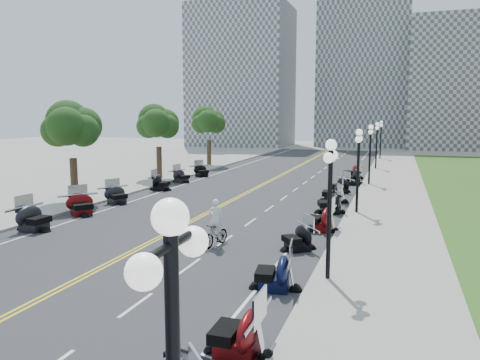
% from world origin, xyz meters
% --- Properties ---
extents(ground, '(160.00, 160.00, 0.00)m').
position_xyz_m(ground, '(0.00, 0.00, 0.00)').
color(ground, gray).
extents(road, '(16.00, 90.00, 0.01)m').
position_xyz_m(road, '(0.00, 10.00, 0.00)').
color(road, '#333335').
rests_on(road, ground).
extents(centerline_yellow_a, '(0.12, 90.00, 0.00)m').
position_xyz_m(centerline_yellow_a, '(-0.12, 10.00, 0.01)').
color(centerline_yellow_a, yellow).
rests_on(centerline_yellow_a, road).
extents(centerline_yellow_b, '(0.12, 90.00, 0.00)m').
position_xyz_m(centerline_yellow_b, '(0.12, 10.00, 0.01)').
color(centerline_yellow_b, yellow).
rests_on(centerline_yellow_b, road).
extents(edge_line_north, '(0.12, 90.00, 0.00)m').
position_xyz_m(edge_line_north, '(6.40, 10.00, 0.01)').
color(edge_line_north, white).
rests_on(edge_line_north, road).
extents(edge_line_south, '(0.12, 90.00, 0.00)m').
position_xyz_m(edge_line_south, '(-6.40, 10.00, 0.01)').
color(edge_line_south, white).
rests_on(edge_line_south, road).
extents(lane_dash_3, '(0.12, 2.00, 0.00)m').
position_xyz_m(lane_dash_3, '(3.20, -12.00, 0.01)').
color(lane_dash_3, white).
rests_on(lane_dash_3, road).
extents(lane_dash_4, '(0.12, 2.00, 0.00)m').
position_xyz_m(lane_dash_4, '(3.20, -8.00, 0.01)').
color(lane_dash_4, white).
rests_on(lane_dash_4, road).
extents(lane_dash_5, '(0.12, 2.00, 0.00)m').
position_xyz_m(lane_dash_5, '(3.20, -4.00, 0.01)').
color(lane_dash_5, white).
rests_on(lane_dash_5, road).
extents(lane_dash_6, '(0.12, 2.00, 0.00)m').
position_xyz_m(lane_dash_6, '(3.20, 0.00, 0.01)').
color(lane_dash_6, white).
rests_on(lane_dash_6, road).
extents(lane_dash_7, '(0.12, 2.00, 0.00)m').
position_xyz_m(lane_dash_7, '(3.20, 4.00, 0.01)').
color(lane_dash_7, white).
rests_on(lane_dash_7, road).
extents(lane_dash_8, '(0.12, 2.00, 0.00)m').
position_xyz_m(lane_dash_8, '(3.20, 8.00, 0.01)').
color(lane_dash_8, white).
rests_on(lane_dash_8, road).
extents(lane_dash_9, '(0.12, 2.00, 0.00)m').
position_xyz_m(lane_dash_9, '(3.20, 12.00, 0.01)').
color(lane_dash_9, white).
rests_on(lane_dash_9, road).
extents(lane_dash_10, '(0.12, 2.00, 0.00)m').
position_xyz_m(lane_dash_10, '(3.20, 16.00, 0.01)').
color(lane_dash_10, white).
rests_on(lane_dash_10, road).
extents(lane_dash_11, '(0.12, 2.00, 0.00)m').
position_xyz_m(lane_dash_11, '(3.20, 20.00, 0.01)').
color(lane_dash_11, white).
rests_on(lane_dash_11, road).
extents(lane_dash_12, '(0.12, 2.00, 0.00)m').
position_xyz_m(lane_dash_12, '(3.20, 24.00, 0.01)').
color(lane_dash_12, white).
rests_on(lane_dash_12, road).
extents(lane_dash_13, '(0.12, 2.00, 0.00)m').
position_xyz_m(lane_dash_13, '(3.20, 28.00, 0.01)').
color(lane_dash_13, white).
rests_on(lane_dash_13, road).
extents(lane_dash_14, '(0.12, 2.00, 0.00)m').
position_xyz_m(lane_dash_14, '(3.20, 32.00, 0.01)').
color(lane_dash_14, white).
rests_on(lane_dash_14, road).
extents(lane_dash_15, '(0.12, 2.00, 0.00)m').
position_xyz_m(lane_dash_15, '(3.20, 36.00, 0.01)').
color(lane_dash_15, white).
rests_on(lane_dash_15, road).
extents(lane_dash_16, '(0.12, 2.00, 0.00)m').
position_xyz_m(lane_dash_16, '(3.20, 40.00, 0.01)').
color(lane_dash_16, white).
rests_on(lane_dash_16, road).
extents(lane_dash_17, '(0.12, 2.00, 0.00)m').
position_xyz_m(lane_dash_17, '(3.20, 44.00, 0.01)').
color(lane_dash_17, white).
rests_on(lane_dash_17, road).
extents(lane_dash_18, '(0.12, 2.00, 0.00)m').
position_xyz_m(lane_dash_18, '(3.20, 48.00, 0.01)').
color(lane_dash_18, white).
rests_on(lane_dash_18, road).
extents(lane_dash_19, '(0.12, 2.00, 0.00)m').
position_xyz_m(lane_dash_19, '(3.20, 52.00, 0.01)').
color(lane_dash_19, white).
rests_on(lane_dash_19, road).
extents(sidewalk_north, '(5.00, 90.00, 0.15)m').
position_xyz_m(sidewalk_north, '(10.50, 10.00, 0.07)').
color(sidewalk_north, '#9E9991').
rests_on(sidewalk_north, ground).
extents(sidewalk_south, '(5.00, 90.00, 0.15)m').
position_xyz_m(sidewalk_south, '(-10.50, 10.00, 0.07)').
color(sidewalk_south, '#9E9991').
rests_on(sidewalk_south, ground).
extents(distant_block_a, '(18.00, 14.00, 26.00)m').
position_xyz_m(distant_block_a, '(-18.00, 62.00, 13.00)').
color(distant_block_a, gray).
rests_on(distant_block_a, ground).
extents(distant_block_b, '(16.00, 12.00, 30.00)m').
position_xyz_m(distant_block_b, '(4.00, 68.00, 15.00)').
color(distant_block_b, gray).
rests_on(distant_block_b, ground).
extents(distant_block_c, '(20.00, 14.00, 22.00)m').
position_xyz_m(distant_block_c, '(22.00, 65.00, 11.00)').
color(distant_block_c, gray).
rests_on(distant_block_c, ground).
extents(street_lamp_1, '(0.50, 1.20, 4.90)m').
position_xyz_m(street_lamp_1, '(8.60, -8.00, 2.60)').
color(street_lamp_1, black).
rests_on(street_lamp_1, sidewalk_north).
extents(street_lamp_2, '(0.50, 1.20, 4.90)m').
position_xyz_m(street_lamp_2, '(8.60, 4.00, 2.60)').
color(street_lamp_2, black).
rests_on(street_lamp_2, sidewalk_north).
extents(street_lamp_3, '(0.50, 1.20, 4.90)m').
position_xyz_m(street_lamp_3, '(8.60, 16.00, 2.60)').
color(street_lamp_3, black).
rests_on(street_lamp_3, sidewalk_north).
extents(street_lamp_4, '(0.50, 1.20, 4.90)m').
position_xyz_m(street_lamp_4, '(8.60, 28.00, 2.60)').
color(street_lamp_4, black).
rests_on(street_lamp_4, sidewalk_north).
extents(street_lamp_5, '(0.50, 1.20, 4.90)m').
position_xyz_m(street_lamp_5, '(8.60, 40.00, 2.60)').
color(street_lamp_5, black).
rests_on(street_lamp_5, sidewalk_north).
extents(tree_2, '(4.80, 4.80, 9.20)m').
position_xyz_m(tree_2, '(-10.00, 2.00, 4.75)').
color(tree_2, '#235619').
rests_on(tree_2, sidewalk_south).
extents(tree_3, '(4.80, 4.80, 9.20)m').
position_xyz_m(tree_3, '(-10.00, 14.00, 4.75)').
color(tree_3, '#235619').
rests_on(tree_3, sidewalk_south).
extents(tree_4, '(4.80, 4.80, 9.20)m').
position_xyz_m(tree_4, '(-10.00, 26.00, 4.75)').
color(tree_4, '#235619').
rests_on(tree_4, sidewalk_south).
extents(motorcycle_n_2, '(1.99, 1.99, 1.38)m').
position_xyz_m(motorcycle_n_2, '(7.22, -13.88, 0.69)').
color(motorcycle_n_2, '#590A0C').
rests_on(motorcycle_n_2, road).
extents(motorcycle_n_3, '(2.21, 2.21, 1.36)m').
position_xyz_m(motorcycle_n_3, '(6.97, -9.31, 0.68)').
color(motorcycle_n_3, black).
rests_on(motorcycle_n_3, road).
extents(motorcycle_n_4, '(2.54, 2.54, 1.27)m').
position_xyz_m(motorcycle_n_4, '(6.78, -4.47, 0.63)').
color(motorcycle_n_4, black).
rests_on(motorcycle_n_4, road).
extents(motorcycle_n_5, '(2.18, 2.18, 1.44)m').
position_xyz_m(motorcycle_n_5, '(7.19, -0.72, 0.72)').
color(motorcycle_n_5, '#590A0C').
rests_on(motorcycle_n_5, road).
extents(motorcycle_n_6, '(2.62, 2.62, 1.45)m').
position_xyz_m(motorcycle_n_6, '(7.02, 3.80, 0.73)').
color(motorcycle_n_6, black).
rests_on(motorcycle_n_6, road).
extents(motorcycle_n_7, '(2.28, 2.28, 1.53)m').
position_xyz_m(motorcycle_n_7, '(6.74, 7.48, 0.77)').
color(motorcycle_n_7, black).
rests_on(motorcycle_n_7, road).
extents(motorcycle_n_8, '(2.69, 2.69, 1.33)m').
position_xyz_m(motorcycle_n_8, '(6.73, 11.45, 0.67)').
color(motorcycle_n_8, black).
rests_on(motorcycle_n_8, road).
extents(motorcycle_n_9, '(2.58, 2.58, 1.43)m').
position_xyz_m(motorcycle_n_9, '(7.22, 16.16, 0.72)').
color(motorcycle_n_9, black).
rests_on(motorcycle_n_9, road).
extents(motorcycle_n_10, '(2.81, 2.81, 1.50)m').
position_xyz_m(motorcycle_n_10, '(6.91, 19.76, 0.75)').
color(motorcycle_n_10, '#590A0C').
rests_on(motorcycle_n_10, road).
extents(motorcycle_s_4, '(2.24, 2.24, 1.49)m').
position_xyz_m(motorcycle_s_4, '(-6.73, -5.41, 0.75)').
color(motorcycle_s_4, black).
rests_on(motorcycle_s_4, road).
extents(motorcycle_s_5, '(2.85, 2.85, 1.43)m').
position_xyz_m(motorcycle_s_5, '(-6.85, -1.46, 0.71)').
color(motorcycle_s_5, '#590A0C').
rests_on(motorcycle_s_5, road).
extents(motorcycle_s_6, '(2.59, 2.59, 1.33)m').
position_xyz_m(motorcycle_s_6, '(-6.92, 2.34, 0.67)').
color(motorcycle_s_6, black).
rests_on(motorcycle_s_6, road).
extents(motorcycle_s_7, '(2.09, 2.09, 1.35)m').
position_xyz_m(motorcycle_s_7, '(-6.78, 8.21, 0.68)').
color(motorcycle_s_7, black).
rests_on(motorcycle_s_7, road).
extents(motorcycle_s_8, '(2.27, 2.27, 1.30)m').
position_xyz_m(motorcycle_s_8, '(-7.10, 12.60, 0.65)').
color(motorcycle_s_8, black).
rests_on(motorcycle_s_8, road).
extents(motorcycle_s_9, '(2.52, 2.52, 1.27)m').
position_xyz_m(motorcycle_s_9, '(-6.99, 16.84, 0.63)').
color(motorcycle_s_9, black).
rests_on(motorcycle_s_9, road).
extents(bicycle, '(0.91, 1.86, 1.08)m').
position_xyz_m(bicycle, '(3.14, -5.03, 0.54)').
color(bicycle, '#A51414').
rests_on(bicycle, road).
extents(cyclist_rider, '(0.67, 0.44, 1.83)m').
position_xyz_m(cyclist_rider, '(3.14, -5.03, 1.99)').
color(cyclist_rider, white).
rests_on(cyclist_rider, bicycle).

